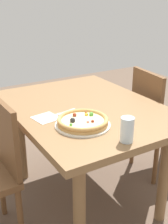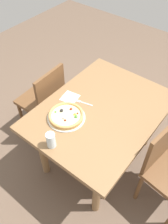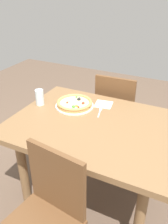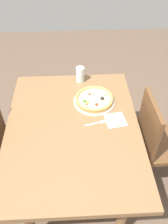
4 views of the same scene
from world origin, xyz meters
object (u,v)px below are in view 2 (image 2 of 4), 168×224
drinking_glass (51,140)px  pizza (66,115)px  dining_table (101,117)px  chair_near (168,167)px  fork (82,102)px  napkin (70,98)px  chair_far (44,99)px  plate (66,117)px

drinking_glass → pizza: bearing=19.3°
dining_table → chair_near: size_ratio=1.40×
pizza → fork: bearing=2.0°
chair_near → fork: bearing=-79.8°
dining_table → napkin: napkin is taller
fork → chair_near: bearing=168.4°
napkin → dining_table: bearing=-79.9°
chair_near → drinking_glass: chair_near is taller
drinking_glass → dining_table: bearing=-7.9°
chair_far → drinking_glass: 0.83m
pizza → fork: size_ratio=1.78×
plate → fork: plate is taller
pizza → chair_near: bearing=-73.0°
fork → plate: bearing=78.1°
plate → drinking_glass: 0.30m
dining_table → pizza: (-0.26, 0.17, 0.13)m
pizza → napkin: (0.20, 0.14, -0.03)m
dining_table → fork: (-0.03, 0.18, 0.10)m
plate → fork: 0.23m
chair_far → napkin: 0.45m
napkin → drinking_glass: bearing=-154.1°
chair_far → napkin: (-0.00, -0.37, 0.25)m
dining_table → plate: (-0.26, 0.17, 0.10)m
chair_near → fork: 0.89m
dining_table → fork: bearing=100.6°
fork → pizza: bearing=78.1°
chair_near → drinking_glass: size_ratio=6.72×
chair_far → pizza: bearing=-114.3°
pizza → dining_table: bearing=-33.5°
pizza → drinking_glass: size_ratio=2.23×
dining_table → chair_near: chair_near is taller
dining_table → napkin: (-0.05, 0.31, 0.10)m
chair_near → drinking_glass: 0.98m
chair_far → fork: chair_far is taller
plate → pizza: bearing=-3.1°
dining_table → chair_far: chair_far is taller
napkin → chair_near: bearing=-86.7°
pizza → drinking_glass: drinking_glass is taller
napkin → fork: bearing=-80.7°
chair_far → napkin: size_ratio=6.30×
drinking_glass → napkin: 0.54m
chair_far → pizza: size_ratio=3.02×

